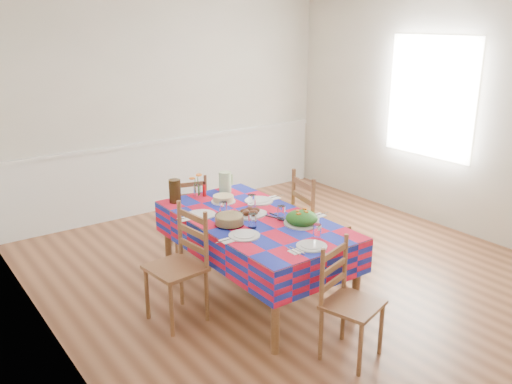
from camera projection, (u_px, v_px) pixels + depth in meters
room at (301, 138)px, 4.88m from camera, size 4.58×5.08×2.78m
wainscot at (175, 170)px, 7.05m from camera, size 4.41×0.06×0.92m
window_right at (430, 97)px, 6.31m from camera, size 0.00×1.40×1.40m
dining_table at (254, 227)px, 4.73m from camera, size 1.00×1.85×0.72m
setting_near_head at (313, 241)px, 4.17m from camera, size 0.39×0.26×0.11m
setting_left_near at (247, 230)px, 4.37m from camera, size 0.46×0.27×0.12m
setting_left_far at (209, 212)px, 4.76m from camera, size 0.47×0.28×0.12m
setting_right_near at (297, 216)px, 4.67m from camera, size 0.49×0.28×0.13m
setting_right_far at (257, 201)px, 5.06m from camera, size 0.51×0.29×0.13m
meat_platter at (250, 213)px, 4.76m from camera, size 0.33×0.23×0.06m
salad_platter at (302, 219)px, 4.56m from camera, size 0.30×0.30×0.13m
pasta_bowl at (229, 220)px, 4.54m from camera, size 0.25×0.25×0.09m
cake at (223, 199)px, 5.11m from camera, size 0.23×0.23×0.06m
serving_utensils at (279, 217)px, 4.72m from camera, size 0.12×0.27×0.01m
flower_vase at (197, 187)px, 5.22m from camera, size 0.15×0.13×0.24m
hot_sauce at (204, 189)px, 5.26m from camera, size 0.04×0.04×0.15m
green_pitcher at (225, 182)px, 5.37m from camera, size 0.12×0.12×0.21m
tea_pitcher at (175, 191)px, 5.08m from camera, size 0.11×0.11×0.22m
name_card at (322, 250)px, 4.04m from camera, size 0.07×0.02×0.02m
chair_near at (348, 303)px, 3.89m from camera, size 0.48×0.46×0.88m
chair_far at (188, 213)px, 5.69m from camera, size 0.46×0.45×0.86m
chair_left at (180, 266)px, 4.38m from camera, size 0.44×0.46×0.95m
chair_right at (315, 224)px, 5.19m from camera, size 0.51×0.53×1.01m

